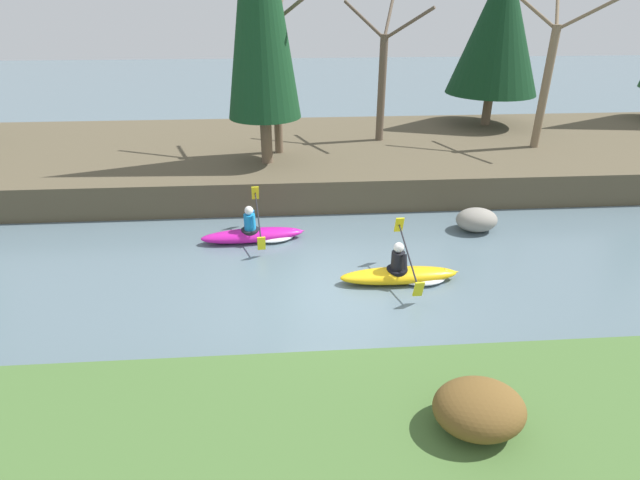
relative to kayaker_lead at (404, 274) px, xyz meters
name	(u,v)px	position (x,y,z in m)	size (l,w,h in m)	color
ground_plane	(333,296)	(-1.66, -0.48, -0.20)	(90.00, 90.00, 0.00)	slate
riverbank_far	(311,157)	(-1.66, 8.24, 0.31)	(44.00, 8.50, 1.01)	brown
conifer_tree_mid_left	(499,26)	(5.80, 10.65, 4.61)	(3.58, 3.58, 6.32)	brown
bare_tree_upstream	(277,71)	(-2.78, 7.25, 3.50)	(3.16, 3.12, 5.70)	brown
bare_tree_mid_upstream	(383,76)	(0.95, 8.60, 3.11)	(2.73, 2.69, 4.87)	brown
bare_tree_mid_downstream	(548,73)	(6.32, 7.26, 3.34)	(2.97, 2.94, 5.34)	#7A664C
shrub_clump_second	(479,408)	(-0.19, -4.95, 0.85)	(1.22, 1.02, 0.66)	brown
kayaker_lead	(404,274)	(0.00, 0.00, 0.00)	(2.78, 2.06, 1.20)	yellow
kayaker_middle	(257,234)	(-3.43, 2.37, 0.00)	(2.79, 2.07, 1.20)	#C61999
boulder_midstream	(477,220)	(2.62, 2.58, 0.12)	(1.14, 0.89, 0.64)	gray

